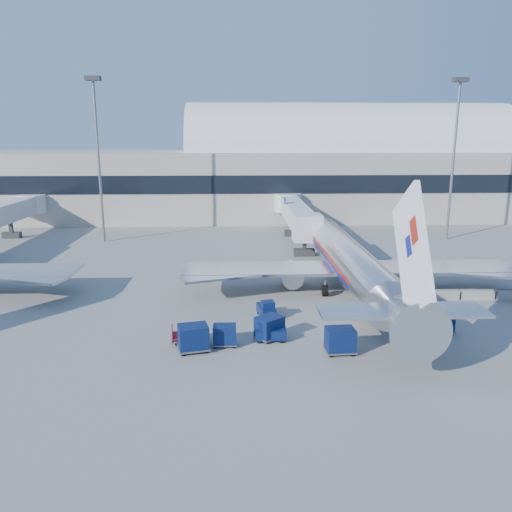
{
  "coord_description": "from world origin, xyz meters",
  "views": [
    {
      "loc": [
        -0.72,
        -41.09,
        14.52
      ],
      "look_at": [
        0.99,
        6.0,
        3.34
      ],
      "focal_mm": 35.0,
      "sensor_mm": 36.0,
      "label": 1
    }
  ],
  "objects_px": {
    "tug_lead": "(269,332)",
    "tug_right": "(370,311)",
    "mast_east": "(456,136)",
    "mast_west": "(97,136)",
    "tug_left": "(266,309)",
    "barrier_near": "(442,295)",
    "jetbridge_near": "(295,213)",
    "barrier_mid": "(478,295)",
    "cart_train_b": "(225,335)",
    "cart_solo_far": "(441,323)",
    "jetbridge_mid": "(2,214)",
    "cart_solo_near": "(340,340)",
    "cart_train_c": "(193,338)",
    "cart_open_red": "(188,337)",
    "cart_train_a": "(269,327)",
    "airliner_main": "(351,263)"
  },
  "relations": [
    {
      "from": "mast_east",
      "to": "cart_train_b",
      "type": "distance_m",
      "value": 51.22
    },
    {
      "from": "jetbridge_near",
      "to": "jetbridge_mid",
      "type": "height_order",
      "value": "same"
    },
    {
      "from": "cart_train_b",
      "to": "cart_open_red",
      "type": "relative_size",
      "value": 0.71
    },
    {
      "from": "barrier_mid",
      "to": "cart_train_c",
      "type": "xyz_separation_m",
      "value": [
        -25.2,
        -10.55,
        0.55
      ]
    },
    {
      "from": "jetbridge_near",
      "to": "jetbridge_mid",
      "type": "relative_size",
      "value": 1.0
    },
    {
      "from": "cart_train_b",
      "to": "cart_solo_near",
      "type": "height_order",
      "value": "cart_solo_near"
    },
    {
      "from": "cart_solo_far",
      "to": "airliner_main",
      "type": "bearing_deg",
      "value": 111.02
    },
    {
      "from": "jetbridge_near",
      "to": "mast_west",
      "type": "distance_m",
      "value": 29.67
    },
    {
      "from": "tug_right",
      "to": "cart_train_a",
      "type": "bearing_deg",
      "value": -122.61
    },
    {
      "from": "jetbridge_near",
      "to": "tug_lead",
      "type": "relative_size",
      "value": 12.14
    },
    {
      "from": "jetbridge_mid",
      "to": "tug_left",
      "type": "xyz_separation_m",
      "value": [
        35.97,
        -32.8,
        -3.23
      ]
    },
    {
      "from": "mast_west",
      "to": "tug_left",
      "type": "xyz_separation_m",
      "value": [
        21.57,
        -31.99,
        -14.1
      ]
    },
    {
      "from": "mast_west",
      "to": "tug_left",
      "type": "bearing_deg",
      "value": -56.01
    },
    {
      "from": "airliner_main",
      "to": "tug_right",
      "type": "relative_size",
      "value": 16.59
    },
    {
      "from": "barrier_near",
      "to": "tug_right",
      "type": "distance_m",
      "value": 9.12
    },
    {
      "from": "tug_left",
      "to": "cart_train_b",
      "type": "relative_size",
      "value": 1.46
    },
    {
      "from": "cart_solo_far",
      "to": "mast_west",
      "type": "bearing_deg",
      "value": 131.07
    },
    {
      "from": "mast_east",
      "to": "barrier_near",
      "type": "bearing_deg",
      "value": -113.2
    },
    {
      "from": "mast_west",
      "to": "cart_solo_near",
      "type": "height_order",
      "value": "mast_west"
    },
    {
      "from": "barrier_mid",
      "to": "mast_west",
      "type": "bearing_deg",
      "value": 145.86
    },
    {
      "from": "cart_train_a",
      "to": "cart_open_red",
      "type": "height_order",
      "value": "cart_train_a"
    },
    {
      "from": "barrier_near",
      "to": "cart_train_c",
      "type": "xyz_separation_m",
      "value": [
        -21.9,
        -10.55,
        0.55
      ]
    },
    {
      "from": "tug_right",
      "to": "cart_train_b",
      "type": "xyz_separation_m",
      "value": [
        -11.85,
        -5.12,
        0.21
      ]
    },
    {
      "from": "barrier_mid",
      "to": "cart_open_red",
      "type": "distance_m",
      "value": 27.28
    },
    {
      "from": "jetbridge_near",
      "to": "tug_right",
      "type": "xyz_separation_m",
      "value": [
        2.51,
        -33.37,
        -3.33
      ]
    },
    {
      "from": "tug_lead",
      "to": "tug_right",
      "type": "xyz_separation_m",
      "value": [
        8.6,
        4.33,
        -0.07
      ]
    },
    {
      "from": "barrier_near",
      "to": "tug_left",
      "type": "height_order",
      "value": "tug_left"
    },
    {
      "from": "tug_right",
      "to": "cart_train_b",
      "type": "relative_size",
      "value": 1.3
    },
    {
      "from": "mast_east",
      "to": "tug_right",
      "type": "bearing_deg",
      "value": -121.42
    },
    {
      "from": "cart_train_c",
      "to": "cart_open_red",
      "type": "distance_m",
      "value": 1.74
    },
    {
      "from": "cart_solo_near",
      "to": "cart_train_b",
      "type": "bearing_deg",
      "value": 165.19
    },
    {
      "from": "cart_train_c",
      "to": "airliner_main",
      "type": "bearing_deg",
      "value": 29.7
    },
    {
      "from": "cart_solo_near",
      "to": "cart_open_red",
      "type": "relative_size",
      "value": 0.87
    },
    {
      "from": "mast_west",
      "to": "barrier_mid",
      "type": "xyz_separation_m",
      "value": [
        41.3,
        -28.0,
        -14.34
      ]
    },
    {
      "from": "mast_west",
      "to": "barrier_near",
      "type": "xyz_separation_m",
      "value": [
        38.0,
        -28.0,
        -14.34
      ]
    },
    {
      "from": "mast_west",
      "to": "cart_train_a",
      "type": "bearing_deg",
      "value": -59.53
    },
    {
      "from": "cart_solo_far",
      "to": "cart_train_c",
      "type": "bearing_deg",
      "value": -174.88
    },
    {
      "from": "tug_left",
      "to": "cart_train_b",
      "type": "xyz_separation_m",
      "value": [
        -3.31,
        -5.69,
        0.12
      ]
    },
    {
      "from": "tug_lead",
      "to": "cart_train_b",
      "type": "relative_size",
      "value": 1.31
    },
    {
      "from": "tug_right",
      "to": "cart_train_b",
      "type": "distance_m",
      "value": 12.91
    },
    {
      "from": "airliner_main",
      "to": "tug_right",
      "type": "xyz_separation_m",
      "value": [
        0.11,
        -7.07,
        -2.33
      ]
    },
    {
      "from": "airliner_main",
      "to": "mast_west",
      "type": "relative_size",
      "value": 1.65
    },
    {
      "from": "jetbridge_near",
      "to": "tug_right",
      "type": "relative_size",
      "value": 12.24
    },
    {
      "from": "jetbridge_mid",
      "to": "barrier_mid",
      "type": "distance_m",
      "value": 62.81
    },
    {
      "from": "tug_right",
      "to": "mast_east",
      "type": "bearing_deg",
      "value": 90.78
    },
    {
      "from": "cart_train_c",
      "to": "cart_solo_far",
      "type": "distance_m",
      "value": 18.71
    },
    {
      "from": "tug_left",
      "to": "jetbridge_mid",
      "type": "bearing_deg",
      "value": 36.57
    },
    {
      "from": "cart_solo_near",
      "to": "cart_open_red",
      "type": "distance_m",
      "value": 10.94
    },
    {
      "from": "jetbridge_mid",
      "to": "barrier_mid",
      "type": "relative_size",
      "value": 9.17
    },
    {
      "from": "jetbridge_near",
      "to": "barrier_mid",
      "type": "xyz_separation_m",
      "value": [
        13.7,
        -28.81,
        -3.48
      ]
    }
  ]
}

